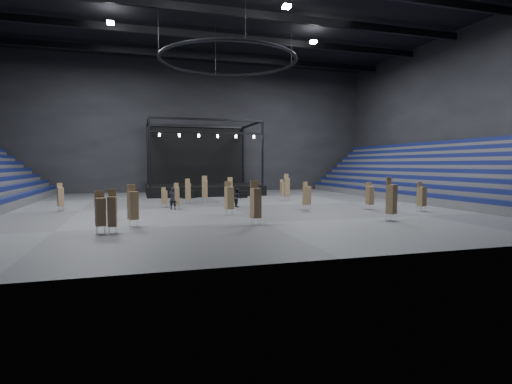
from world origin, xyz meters
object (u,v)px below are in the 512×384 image
object	(u,v)px
chair_stack_9	(370,195)
chair_stack_3	(188,191)
flight_case_left	(189,194)
chair_stack_2	(256,202)
man_center	(173,198)
chair_stack_10	(177,196)
chair_stack_15	(100,211)
chair_stack_13	(229,197)
chair_stack_17	(230,188)
flight_case_right	(242,194)
chair_stack_1	(205,188)
flight_case_mid	(233,195)
chair_stack_6	(282,188)
chair_stack_14	(164,197)
stage	(202,183)
chair_stack_0	(133,205)
chair_stack_5	(421,196)
chair_stack_7	(391,198)
chair_stack_11	(307,195)
chair_stack_16	(112,211)
crew_member	(237,198)
chair_stack_4	(287,187)
chair_stack_8	(113,204)

from	to	relation	value
chair_stack_9	chair_stack_3	bearing A→B (deg)	140.63
flight_case_left	chair_stack_2	size ratio (longest dim) A/B	0.49
chair_stack_3	man_center	bearing A→B (deg)	-114.84
chair_stack_3	chair_stack_10	size ratio (longest dim) A/B	1.08
chair_stack_3	chair_stack_15	xyz separation A→B (m)	(-6.58, -15.31, -0.00)
chair_stack_13	man_center	world-z (taller)	chair_stack_13
chair_stack_17	flight_case_right	bearing A→B (deg)	68.91
chair_stack_1	chair_stack_13	distance (m)	10.59
flight_case_mid	chair_stack_6	size ratio (longest dim) A/B	0.52
chair_stack_9	chair_stack_14	world-z (taller)	chair_stack_9
stage	chair_stack_10	size ratio (longest dim) A/B	6.24
flight_case_mid	chair_stack_2	distance (m)	20.63
chair_stack_0	chair_stack_5	size ratio (longest dim) A/B	1.08
chair_stack_0	chair_stack_2	xyz separation A→B (m)	(7.41, -1.48, 0.09)
chair_stack_7	chair_stack_9	distance (m)	6.44
chair_stack_15	chair_stack_9	bearing A→B (deg)	2.65
man_center	chair_stack_3	bearing A→B (deg)	-90.69
flight_case_left	chair_stack_11	size ratio (longest dim) A/B	0.58
man_center	chair_stack_16	bearing A→B (deg)	90.07
chair_stack_17	crew_member	bearing A→B (deg)	-81.07
flight_case_right	chair_stack_4	size ratio (longest dim) A/B	0.42
chair_stack_17	man_center	xyz separation A→B (m)	(-6.52, -7.11, -0.34)
chair_stack_16	chair_stack_5	bearing A→B (deg)	12.97
chair_stack_8	chair_stack_16	distance (m)	6.17
stage	chair_stack_11	world-z (taller)	stage
chair_stack_4	chair_stack_11	distance (m)	8.75
chair_stack_17	chair_stack_7	bearing A→B (deg)	-51.96
chair_stack_0	chair_stack_15	distance (m)	2.72
flight_case_left	chair_stack_6	bearing A→B (deg)	-8.98
flight_case_mid	chair_stack_0	world-z (taller)	chair_stack_0
flight_case_left	chair_stack_1	world-z (taller)	chair_stack_1
chair_stack_0	chair_stack_17	bearing A→B (deg)	35.39
chair_stack_7	chair_stack_5	bearing A→B (deg)	11.61
chair_stack_13	flight_case_right	bearing A→B (deg)	59.05
chair_stack_6	chair_stack_8	xyz separation A→B (m)	(-17.70, -13.84, -0.07)
chair_stack_9	chair_stack_15	bearing A→B (deg)	-169.75
chair_stack_1	chair_stack_10	size ratio (longest dim) A/B	1.19
chair_stack_15	man_center	size ratio (longest dim) A/B	1.24
chair_stack_1	chair_stack_6	xyz separation A→B (m)	(9.59, 3.49, -0.30)
chair_stack_16	flight_case_mid	bearing A→B (deg)	64.83
chair_stack_2	chair_stack_9	world-z (taller)	chair_stack_2
chair_stack_16	flight_case_right	bearing A→B (deg)	62.46
chair_stack_0	chair_stack_1	distance (m)	15.86
chair_stack_0	chair_stack_2	bearing A→B (deg)	-34.60
flight_case_right	chair_stack_9	distance (m)	16.32
chair_stack_17	crew_member	distance (m)	6.85
chair_stack_6	chair_stack_10	bearing A→B (deg)	-156.13
chair_stack_2	chair_stack_14	xyz separation A→B (m)	(-4.90, 11.97, -0.48)
stage	flight_case_mid	size ratio (longest dim) A/B	12.97
chair_stack_2	chair_stack_7	size ratio (longest dim) A/B	0.95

